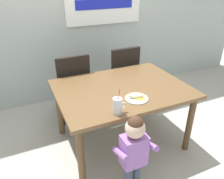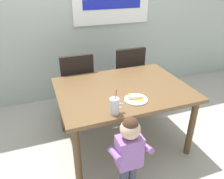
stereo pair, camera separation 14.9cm
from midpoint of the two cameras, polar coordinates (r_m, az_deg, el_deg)
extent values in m
plane|color=#B7B2A8|center=(2.81, 4.07, -13.12)|extent=(24.00, 24.00, 0.00)
cube|color=#ADB7B2|center=(3.50, -5.14, 21.20)|extent=(6.40, 0.12, 2.90)
cube|color=white|center=(3.53, 1.29, 21.36)|extent=(1.20, 0.04, 0.59)
cube|color=#1923B2|center=(3.51, 1.44, 21.32)|extent=(0.91, 0.01, 0.14)
cube|color=brown|center=(2.41, 4.64, 0.00)|extent=(1.42, 1.05, 0.04)
cylinder|color=brown|center=(2.12, -6.93, -17.10)|extent=(0.07, 0.07, 0.70)
cylinder|color=brown|center=(2.60, 21.46, -9.35)|extent=(0.07, 0.07, 0.70)
cylinder|color=brown|center=(2.82, -11.31, -4.76)|extent=(0.07, 0.07, 0.70)
cylinder|color=brown|center=(3.20, 11.42, -0.62)|extent=(0.07, 0.07, 0.70)
cube|color=black|center=(3.11, -7.99, 0.88)|extent=(0.44, 0.44, 0.06)
cube|color=black|center=(2.82, -7.44, 4.08)|extent=(0.42, 0.05, 0.48)
cylinder|color=black|center=(3.42, -5.35, -0.88)|extent=(0.04, 0.04, 0.42)
cylinder|color=black|center=(3.36, -11.61, -1.92)|extent=(0.04, 0.04, 0.42)
cylinder|color=black|center=(3.10, -3.49, -4.02)|extent=(0.04, 0.04, 0.42)
cylinder|color=black|center=(3.03, -10.40, -5.25)|extent=(0.04, 0.04, 0.42)
cube|color=black|center=(3.34, 4.51, 3.06)|extent=(0.44, 0.44, 0.06)
cube|color=black|center=(3.07, 6.22, 6.19)|extent=(0.42, 0.05, 0.48)
cylinder|color=black|center=(3.67, 5.87, 1.22)|extent=(0.04, 0.04, 0.42)
cylinder|color=black|center=(3.54, 0.30, 0.29)|extent=(0.04, 0.04, 0.42)
cylinder|color=black|center=(3.38, 8.62, -1.47)|extent=(0.04, 0.04, 0.42)
cylinder|color=black|center=(3.23, 2.64, -2.61)|extent=(0.04, 0.04, 0.42)
cylinder|color=#3F4760|center=(2.18, 5.09, -22.14)|extent=(0.07, 0.07, 0.34)
cylinder|color=#3F4760|center=(2.21, 7.37, -21.44)|extent=(0.07, 0.07, 0.34)
cube|color=#9966B7|center=(1.96, 6.72, -15.69)|extent=(0.22, 0.15, 0.30)
sphere|color=beige|center=(1.81, 7.13, -10.26)|extent=(0.17, 0.17, 0.17)
sphere|color=#472D1E|center=(1.78, 7.22, -9.07)|extent=(0.13, 0.13, 0.13)
cylinder|color=#9966B7|center=(1.89, 3.07, -16.50)|extent=(0.05, 0.24, 0.13)
cylinder|color=#9966B7|center=(1.99, 10.78, -14.32)|extent=(0.05, 0.24, 0.13)
cylinder|color=silver|center=(1.92, 2.85, -4.37)|extent=(0.08, 0.08, 0.15)
cylinder|color=beige|center=(1.94, 2.83, -5.12)|extent=(0.07, 0.07, 0.08)
torus|color=silver|center=(1.95, 4.42, -4.24)|extent=(0.06, 0.01, 0.06)
cylinder|color=#E5333F|center=(1.89, 3.19, -2.67)|extent=(0.01, 0.04, 0.22)
cylinder|color=white|center=(2.18, 8.20, -2.62)|extent=(0.23, 0.23, 0.01)
ellipsoid|color=#F4EAC6|center=(2.16, 8.25, -2.00)|extent=(0.18, 0.09, 0.04)
cube|color=yellow|center=(2.15, 9.18, -2.82)|extent=(0.10, 0.06, 0.01)
cube|color=yellow|center=(2.21, 8.54, -1.88)|extent=(0.10, 0.06, 0.01)
cylinder|color=yellow|center=(2.14, 6.33, -1.30)|extent=(0.03, 0.02, 0.03)
camera|label=1|loc=(0.07, -88.08, 1.00)|focal=35.20mm
camera|label=2|loc=(0.07, 91.92, -1.00)|focal=35.20mm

